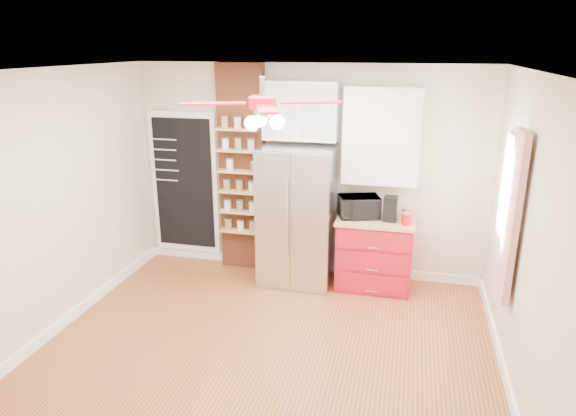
% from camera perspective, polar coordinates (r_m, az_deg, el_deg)
% --- Properties ---
extents(floor, '(4.50, 4.50, 0.00)m').
position_cam_1_polar(floor, '(5.32, -2.43, -15.40)').
color(floor, '#9C5827').
rests_on(floor, ground).
extents(ceiling, '(4.50, 4.50, 0.00)m').
position_cam_1_polar(ceiling, '(4.46, -2.89, 15.03)').
color(ceiling, white).
rests_on(ceiling, wall_back).
extents(wall_back, '(4.50, 0.02, 2.70)m').
position_cam_1_polar(wall_back, '(6.59, 2.18, 4.04)').
color(wall_back, beige).
rests_on(wall_back, floor).
extents(wall_front, '(4.50, 0.02, 2.70)m').
position_cam_1_polar(wall_front, '(3.03, -13.44, -13.74)').
color(wall_front, beige).
rests_on(wall_front, floor).
extents(wall_left, '(0.02, 4.00, 2.70)m').
position_cam_1_polar(wall_left, '(5.75, -24.74, 0.32)').
color(wall_left, beige).
rests_on(wall_left, floor).
extents(wall_right, '(0.02, 4.00, 2.70)m').
position_cam_1_polar(wall_right, '(4.66, 25.04, -3.55)').
color(wall_right, beige).
rests_on(wall_right, floor).
extents(chalkboard, '(0.95, 0.05, 1.95)m').
position_cam_1_polar(chalkboard, '(7.14, -11.41, 2.70)').
color(chalkboard, white).
rests_on(chalkboard, wall_back).
extents(brick_pillar, '(0.60, 0.16, 2.70)m').
position_cam_1_polar(brick_pillar, '(6.73, -5.08, 4.27)').
color(brick_pillar, brown).
rests_on(brick_pillar, floor).
extents(fridge, '(0.90, 0.70, 1.75)m').
position_cam_1_polar(fridge, '(6.38, 1.03, -0.85)').
color(fridge, silver).
rests_on(fridge, floor).
extents(upper_glass_cabinet, '(0.90, 0.35, 0.70)m').
position_cam_1_polar(upper_glass_cabinet, '(6.29, 1.49, 10.79)').
color(upper_glass_cabinet, white).
rests_on(upper_glass_cabinet, wall_back).
extents(red_cabinet, '(0.94, 0.64, 0.90)m').
position_cam_1_polar(red_cabinet, '(6.46, 9.58, -4.90)').
color(red_cabinet, '#A4101D').
rests_on(red_cabinet, floor).
extents(upper_shelf_unit, '(0.90, 0.30, 1.15)m').
position_cam_1_polar(upper_shelf_unit, '(6.23, 10.37, 7.89)').
color(upper_shelf_unit, white).
rests_on(upper_shelf_unit, wall_back).
extents(window, '(0.04, 0.75, 1.05)m').
position_cam_1_polar(window, '(5.44, 23.40, 1.79)').
color(window, white).
rests_on(window, wall_right).
extents(curtain, '(0.06, 0.40, 1.55)m').
position_cam_1_polar(curtain, '(4.94, 23.67, -0.98)').
color(curtain, '#AC1917').
rests_on(curtain, wall_right).
extents(ceiling_fan, '(1.40, 1.40, 0.44)m').
position_cam_1_polar(ceiling_fan, '(4.49, -2.83, 11.50)').
color(ceiling_fan, silver).
rests_on(ceiling_fan, ceiling).
extents(toaster_oven, '(0.56, 0.46, 0.26)m').
position_cam_1_polar(toaster_oven, '(6.27, 7.86, 0.16)').
color(toaster_oven, black).
rests_on(toaster_oven, red_cabinet).
extents(coffee_maker, '(0.17, 0.19, 0.30)m').
position_cam_1_polar(coffee_maker, '(6.21, 11.30, -0.07)').
color(coffee_maker, black).
rests_on(coffee_maker, red_cabinet).
extents(canister_left, '(0.12, 0.12, 0.14)m').
position_cam_1_polar(canister_left, '(6.12, 13.01, -1.24)').
color(canister_left, red).
rests_on(canister_left, red_cabinet).
extents(canister_right, '(0.11, 0.11, 0.15)m').
position_cam_1_polar(canister_right, '(6.25, 12.97, -0.74)').
color(canister_right, '#A81709').
rests_on(canister_right, red_cabinet).
extents(pantry_jar_oats, '(0.11, 0.11, 0.14)m').
position_cam_1_polar(pantry_jar_oats, '(6.59, -6.48, 4.78)').
color(pantry_jar_oats, beige).
rests_on(pantry_jar_oats, brick_pillar).
extents(pantry_jar_beans, '(0.11, 0.11, 0.12)m').
position_cam_1_polar(pantry_jar_beans, '(6.55, -3.84, 4.65)').
color(pantry_jar_beans, olive).
rests_on(pantry_jar_beans, brick_pillar).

